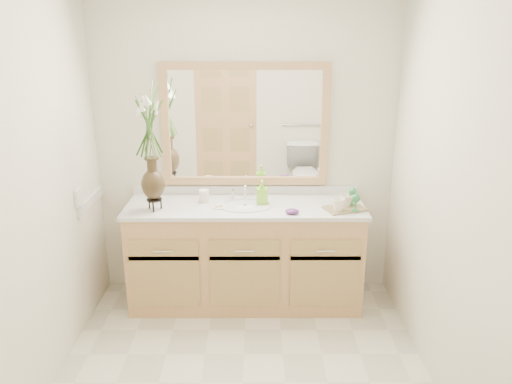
{
  "coord_description": "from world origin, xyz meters",
  "views": [
    {
      "loc": [
        0.07,
        -2.62,
        2.11
      ],
      "look_at": [
        0.08,
        0.65,
        1.05
      ],
      "focal_mm": 35.0,
      "sensor_mm": 36.0,
      "label": 1
    }
  ],
  "objects_px": {
    "soap_bottle": "(262,193)",
    "flower_vase": "(150,135)",
    "tumbler": "(204,196)",
    "tray": "(345,209)"
  },
  "relations": [
    {
      "from": "tumbler",
      "to": "tray",
      "type": "xyz_separation_m",
      "value": [
        1.08,
        -0.18,
        -0.04
      ]
    },
    {
      "from": "flower_vase",
      "to": "tray",
      "type": "distance_m",
      "value": 1.54
    },
    {
      "from": "flower_vase",
      "to": "soap_bottle",
      "type": "relative_size",
      "value": 5.0
    },
    {
      "from": "flower_vase",
      "to": "tray",
      "type": "relative_size",
      "value": 2.87
    },
    {
      "from": "flower_vase",
      "to": "soap_bottle",
      "type": "xyz_separation_m",
      "value": [
        0.81,
        0.15,
        -0.49
      ]
    },
    {
      "from": "tray",
      "to": "tumbler",
      "type": "bearing_deg",
      "value": 152.07
    },
    {
      "from": "tumbler",
      "to": "soap_bottle",
      "type": "bearing_deg",
      "value": -3.76
    },
    {
      "from": "tumbler",
      "to": "soap_bottle",
      "type": "xyz_separation_m",
      "value": [
        0.45,
        -0.03,
        0.03
      ]
    },
    {
      "from": "flower_vase",
      "to": "soap_bottle",
      "type": "bearing_deg",
      "value": 10.58
    },
    {
      "from": "soap_bottle",
      "to": "flower_vase",
      "type": "bearing_deg",
      "value": -173.41
    }
  ]
}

